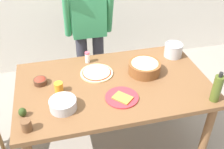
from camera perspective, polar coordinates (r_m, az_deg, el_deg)
The scene contains 14 objects.
ground at distance 2.72m, azimuth 0.26°, elevation -14.63°, with size 8.00×8.00×0.00m, color gray.
dining_table at distance 2.25m, azimuth 0.30°, elevation -3.64°, with size 1.60×0.96×0.76m.
person_cook at distance 2.73m, azimuth -5.07°, elevation 10.40°, with size 0.49×0.25×1.62m.
pizza_raw_on_board at distance 2.30m, azimuth -3.35°, elevation 0.37°, with size 0.29×0.29×0.02m.
plate_with_slice at distance 2.04m, azimuth 2.17°, elevation -4.99°, with size 0.26×0.26×0.02m.
popcorn_bowl at distance 2.30m, azimuth 7.08°, elevation 1.71°, with size 0.28×0.28×0.11m.
mixing_bowl_steel at distance 1.96m, azimuth -10.58°, elevation -6.38°, with size 0.20×0.20×0.08m.
small_sauce_bowl at distance 2.25m, azimuth -15.29°, elevation -1.33°, with size 0.11×0.11×0.06m.
olive_oil_bottle at distance 2.11m, azimuth 21.82°, elevation -2.80°, with size 0.07×0.07×0.26m.
steel_pot at distance 2.59m, azimuth 13.18°, elevation 5.23°, with size 0.17×0.17×0.13m.
cup_orange at distance 2.12m, azimuth -11.48°, elevation -2.74°, with size 0.07×0.07×0.09m, color orange.
cup_small_brown at distance 1.87m, azimuth -18.07°, elevation -10.45°, with size 0.07×0.07×0.09m, color brown.
salt_shaker at distance 2.44m, azimuth -5.37°, elevation 3.73°, with size 0.04×0.04×0.11m.
avocado at distance 1.98m, azimuth -18.87°, elevation -7.74°, with size 0.06×0.06×0.07m, color #2D4219.
Camera 1 is at (-0.43, -1.70, 2.09)m, focal length 42.13 mm.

